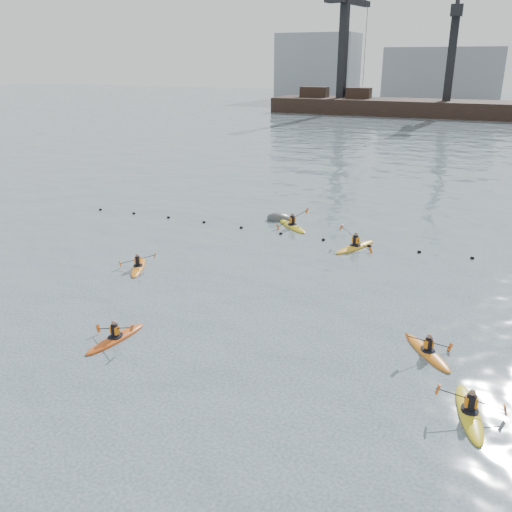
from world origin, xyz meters
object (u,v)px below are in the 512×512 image
object	(u,v)px
kayaker_0	(115,338)
mooring_buoy	(280,220)
kayaker_3	(355,246)
kayaker_4	(428,352)
kayaker_2	(138,267)
kayaker_1	(469,412)
kayaker_5	(292,226)

from	to	relation	value
kayaker_0	mooring_buoy	world-z (taller)	kayaker_0
kayaker_3	mooring_buoy	xyz separation A→B (m)	(-6.57, 4.05, -0.11)
kayaker_4	mooring_buoy	world-z (taller)	kayaker_4
kayaker_0	kayaker_2	xyz separation A→B (m)	(-3.99, 7.25, -0.00)
kayaker_4	mooring_buoy	distance (m)	19.81
kayaker_1	mooring_buoy	size ratio (longest dim) A/B	1.75
mooring_buoy	kayaker_0	bearing A→B (deg)	-89.22
kayaker_1	kayaker_3	world-z (taller)	kayaker_3
kayaker_1	kayaker_4	bearing A→B (deg)	103.44
kayaker_1	kayaker_5	bearing A→B (deg)	112.46
kayaker_1	mooring_buoy	world-z (taller)	kayaker_1
kayaker_1	kayaker_4	xyz separation A→B (m)	(-1.75, 3.50, -0.01)
kayaker_2	kayaker_4	distance (m)	16.36
kayaker_5	mooring_buoy	bearing A→B (deg)	87.80
kayaker_0	kayaker_5	bearing A→B (deg)	95.27
kayaker_5	kayaker_4	bearing A→B (deg)	-100.64
kayaker_0	kayaker_4	size ratio (longest dim) A/B	1.14
kayaker_0	kayaker_1	distance (m)	13.82
kayaker_3	mooring_buoy	bearing A→B (deg)	172.35
kayaker_4	kayaker_0	bearing A→B (deg)	-19.25
kayaker_4	kayaker_3	bearing A→B (deg)	-101.20
kayaker_4	kayaker_1	bearing A→B (deg)	78.76
kayaker_4	mooring_buoy	size ratio (longest dim) A/B	1.43
kayaker_3	mooring_buoy	size ratio (longest dim) A/B	1.83
kayaker_1	kayaker_0	bearing A→B (deg)	169.13
kayaker_3	kayaker_4	world-z (taller)	kayaker_3
kayaker_0	kayaker_3	xyz separation A→B (m)	(6.31, 15.52, 0.01)
kayaker_1	kayaker_3	bearing A→B (deg)	103.47
mooring_buoy	kayaker_3	bearing A→B (deg)	-31.62
kayaker_0	mooring_buoy	bearing A→B (deg)	99.82
kayaker_0	kayaker_1	xyz separation A→B (m)	(13.81, 0.55, 0.01)
kayaker_1	mooring_buoy	distance (m)	23.66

